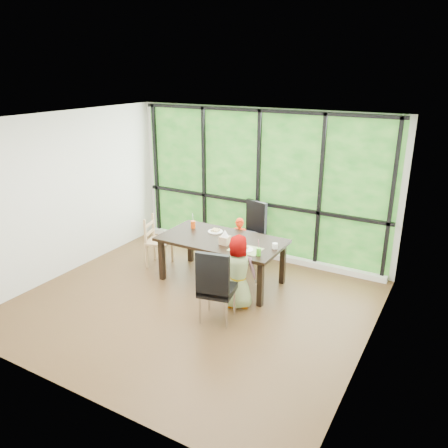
# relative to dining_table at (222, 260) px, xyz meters

# --- Properties ---
(ground) EXTENTS (5.00, 5.00, 0.00)m
(ground) POSITION_rel_dining_table_xyz_m (0.00, -0.87, -0.38)
(ground) COLOR black
(ground) RESTS_ON ground
(back_wall) EXTENTS (5.00, 0.00, 5.00)m
(back_wall) POSITION_rel_dining_table_xyz_m (0.00, 1.38, 0.98)
(back_wall) COLOR silver
(back_wall) RESTS_ON ground
(foliage_backdrop) EXTENTS (4.80, 0.02, 2.65)m
(foliage_backdrop) POSITION_rel_dining_table_xyz_m (0.00, 1.36, 0.98)
(foliage_backdrop) COLOR #134513
(foliage_backdrop) RESTS_ON back_wall
(window_mullions) EXTENTS (4.80, 0.06, 2.65)m
(window_mullions) POSITION_rel_dining_table_xyz_m (0.00, 1.32, 0.98)
(window_mullions) COLOR black
(window_mullions) RESTS_ON back_wall
(window_sill) EXTENTS (4.80, 0.12, 0.10)m
(window_sill) POSITION_rel_dining_table_xyz_m (0.00, 1.28, -0.33)
(window_sill) COLOR silver
(window_sill) RESTS_ON ground
(dining_table) EXTENTS (1.99, 1.05, 0.75)m
(dining_table) POSITION_rel_dining_table_xyz_m (0.00, 0.00, 0.00)
(dining_table) COLOR black
(dining_table) RESTS_ON ground
(chair_window_leather) EXTENTS (0.58, 0.58, 1.08)m
(chair_window_leather) POSITION_rel_dining_table_xyz_m (-0.01, 1.01, 0.17)
(chair_window_leather) COLOR black
(chair_window_leather) RESTS_ON ground
(chair_interior_leather) EXTENTS (0.55, 0.55, 1.08)m
(chair_interior_leather) POSITION_rel_dining_table_xyz_m (0.54, -1.06, 0.17)
(chair_interior_leather) COLOR black
(chair_interior_leather) RESTS_ON ground
(chair_end_beech) EXTENTS (0.50, 0.51, 0.90)m
(chair_end_beech) POSITION_rel_dining_table_xyz_m (-1.28, 0.01, 0.08)
(chair_end_beech) COLOR #A17B52
(chair_end_beech) RESTS_ON ground
(child_toddler) EXTENTS (0.36, 0.27, 0.91)m
(child_toddler) POSITION_rel_dining_table_xyz_m (-0.00, 0.63, 0.08)
(child_toddler) COLOR red
(child_toddler) RESTS_ON ground
(child_older) EXTENTS (0.64, 0.55, 1.11)m
(child_older) POSITION_rel_dining_table_xyz_m (0.59, -0.59, 0.18)
(child_older) COLOR slate
(child_older) RESTS_ON ground
(placemat) EXTENTS (0.47, 0.34, 0.01)m
(placemat) POSITION_rel_dining_table_xyz_m (0.54, -0.21, 0.38)
(placemat) COLOR tan
(placemat) RESTS_ON dining_table
(plate_far) EXTENTS (0.25, 0.25, 0.02)m
(plate_far) POSITION_rel_dining_table_xyz_m (-0.25, 0.22, 0.38)
(plate_far) COLOR white
(plate_far) RESTS_ON dining_table
(plate_near) EXTENTS (0.27, 0.27, 0.02)m
(plate_near) POSITION_rel_dining_table_xyz_m (0.53, -0.23, 0.38)
(plate_near) COLOR white
(plate_near) RESTS_ON dining_table
(orange_cup) EXTENTS (0.08, 0.08, 0.13)m
(orange_cup) POSITION_rel_dining_table_xyz_m (-0.68, 0.20, 0.44)
(orange_cup) COLOR #D8460D
(orange_cup) RESTS_ON dining_table
(green_cup) EXTENTS (0.07, 0.07, 0.11)m
(green_cup) POSITION_rel_dining_table_xyz_m (0.80, -0.31, 0.43)
(green_cup) COLOR #4CBF27
(green_cup) RESTS_ON dining_table
(white_mug) EXTENTS (0.08, 0.08, 0.08)m
(white_mug) POSITION_rel_dining_table_xyz_m (0.90, 0.05, 0.42)
(white_mug) COLOR white
(white_mug) RESTS_ON dining_table
(tissue_box) EXTENTS (0.15, 0.15, 0.13)m
(tissue_box) POSITION_rel_dining_table_xyz_m (0.15, -0.17, 0.44)
(tissue_box) COLOR tan
(tissue_box) RESTS_ON dining_table
(crepe_rolls_far) EXTENTS (0.15, 0.12, 0.04)m
(crepe_rolls_far) POSITION_rel_dining_table_xyz_m (-0.25, 0.22, 0.41)
(crepe_rolls_far) COLOR tan
(crepe_rolls_far) RESTS_ON plate_far
(crepe_rolls_near) EXTENTS (0.10, 0.12, 0.04)m
(crepe_rolls_near) POSITION_rel_dining_table_xyz_m (0.53, -0.23, 0.41)
(crepe_rolls_near) COLOR tan
(crepe_rolls_near) RESTS_ON plate_near
(straw_white) EXTENTS (0.01, 0.04, 0.20)m
(straw_white) POSITION_rel_dining_table_xyz_m (-0.68, 0.20, 0.54)
(straw_white) COLOR white
(straw_white) RESTS_ON orange_cup
(straw_pink) EXTENTS (0.01, 0.04, 0.20)m
(straw_pink) POSITION_rel_dining_table_xyz_m (0.80, -0.31, 0.53)
(straw_pink) COLOR pink
(straw_pink) RESTS_ON green_cup
(tissue) EXTENTS (0.12, 0.12, 0.11)m
(tissue) POSITION_rel_dining_table_xyz_m (0.15, -0.17, 0.56)
(tissue) COLOR white
(tissue) RESTS_ON tissue_box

